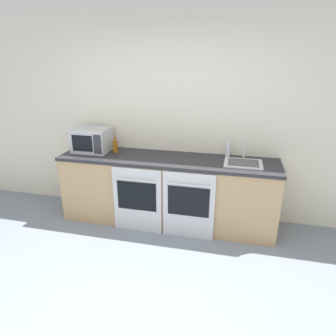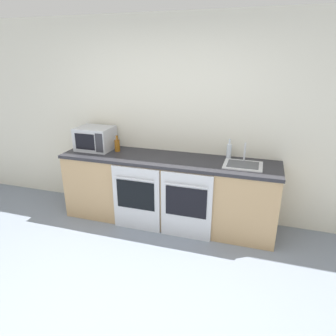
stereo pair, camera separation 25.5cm
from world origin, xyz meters
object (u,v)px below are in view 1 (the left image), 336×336
at_px(oven_left, 137,200).
at_px(bottle_amber, 115,146).
at_px(bottle_clear, 228,150).
at_px(sink, 243,163).
at_px(microwave, 92,140).
at_px(oven_right, 188,206).

xyz_separation_m(oven_left, bottle_amber, (-0.43, 0.41, 0.55)).
bearing_deg(bottle_clear, bottle_amber, -174.49).
distance_m(bottle_amber, sink, 1.67).
bearing_deg(sink, oven_left, -165.19).
bearing_deg(bottle_amber, sink, -2.87).
height_order(microwave, bottle_clear, microwave).
xyz_separation_m(bottle_clear, sink, (0.19, -0.23, -0.08)).
bearing_deg(oven_left, oven_right, 0.00).
bearing_deg(oven_left, microwave, 151.76).
bearing_deg(oven_right, sink, 28.80).
xyz_separation_m(oven_right, microwave, (-1.39, 0.40, 0.62)).
bearing_deg(sink, microwave, 177.80).
xyz_separation_m(oven_right, sink, (0.59, 0.33, 0.48)).
height_order(oven_left, bottle_amber, bottle_amber).
distance_m(oven_right, microwave, 1.58).
distance_m(oven_left, bottle_amber, 0.81).
relative_size(oven_left, sink, 1.90).
bearing_deg(bottle_amber, microwave, -178.71).
relative_size(oven_left, bottle_amber, 3.93).
bearing_deg(oven_right, bottle_clear, 54.09).
height_order(oven_right, bottle_amber, bottle_amber).
bearing_deg(bottle_amber, oven_right, -20.96).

